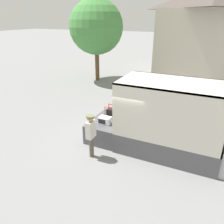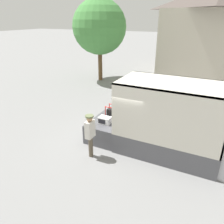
{
  "view_description": "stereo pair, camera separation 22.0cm",
  "coord_description": "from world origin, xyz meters",
  "px_view_note": "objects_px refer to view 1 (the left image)",
  "views": [
    {
      "loc": [
        3.29,
        -8.14,
        5.25
      ],
      "look_at": [
        -0.43,
        -0.2,
        1.42
      ],
      "focal_mm": 35.0,
      "sensor_mm": 36.0,
      "label": 1
    },
    {
      "loc": [
        3.49,
        -8.04,
        5.25
      ],
      "look_at": [
        -0.43,
        -0.2,
        1.42
      ],
      "focal_mm": 35.0,
      "sensor_mm": 36.0,
      "label": 2
    }
  ],
  "objects_px": {
    "box_truck": "(210,140)",
    "worker_person": "(91,132)",
    "street_tree": "(96,27)",
    "portable_generator": "(113,113)",
    "microwave": "(105,120)"
  },
  "relations": [
    {
      "from": "microwave",
      "to": "street_tree",
      "type": "relative_size",
      "value": 0.08
    },
    {
      "from": "box_truck",
      "to": "portable_generator",
      "type": "height_order",
      "value": "box_truck"
    },
    {
      "from": "portable_generator",
      "to": "box_truck",
      "type": "bearing_deg",
      "value": -6.01
    },
    {
      "from": "box_truck",
      "to": "microwave",
      "type": "bearing_deg",
      "value": -175.56
    },
    {
      "from": "portable_generator",
      "to": "microwave",
      "type": "bearing_deg",
      "value": -93.32
    },
    {
      "from": "microwave",
      "to": "street_tree",
      "type": "xyz_separation_m",
      "value": [
        -5.41,
        9.19,
        3.47
      ]
    },
    {
      "from": "portable_generator",
      "to": "street_tree",
      "type": "height_order",
      "value": "street_tree"
    },
    {
      "from": "box_truck",
      "to": "street_tree",
      "type": "bearing_deg",
      "value": 137.79
    },
    {
      "from": "box_truck",
      "to": "microwave",
      "type": "xyz_separation_m",
      "value": [
        -4.35,
        -0.34,
        0.1
      ]
    },
    {
      "from": "box_truck",
      "to": "worker_person",
      "type": "xyz_separation_m",
      "value": [
        -4.28,
        -1.71,
        0.21
      ]
    },
    {
      "from": "box_truck",
      "to": "portable_generator",
      "type": "distance_m",
      "value": 4.33
    },
    {
      "from": "street_tree",
      "to": "worker_person",
      "type": "bearing_deg",
      "value": -62.55
    },
    {
      "from": "worker_person",
      "to": "box_truck",
      "type": "bearing_deg",
      "value": 21.76
    },
    {
      "from": "microwave",
      "to": "box_truck",
      "type": "bearing_deg",
      "value": 4.44
    },
    {
      "from": "street_tree",
      "to": "portable_generator",
      "type": "bearing_deg",
      "value": -57.0
    }
  ]
}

